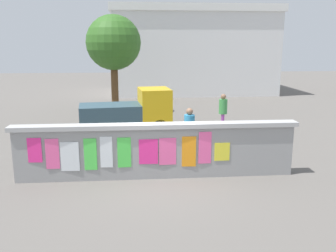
{
  "coord_description": "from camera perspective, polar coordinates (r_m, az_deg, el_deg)",
  "views": [
    {
      "loc": [
        -0.53,
        -9.55,
        3.62
      ],
      "look_at": [
        0.48,
        1.94,
        1.01
      ],
      "focal_mm": 38.99,
      "sensor_mm": 36.0,
      "label": 1
    }
  ],
  "objects": [
    {
      "name": "auto_rickshaw_truck",
      "position": [
        14.83,
        -5.9,
        2.12
      ],
      "size": [
        3.75,
        1.92,
        1.85
      ],
      "color": "black",
      "rests_on": "ground"
    },
    {
      "name": "ground",
      "position": [
        17.93,
        -3.22,
        1.08
      ],
      "size": [
        60.0,
        60.0,
        0.0
      ],
      "primitive_type": "plane",
      "color": "#605B56"
    },
    {
      "name": "building_background",
      "position": [
        28.0,
        3.78,
        11.72
      ],
      "size": [
        11.86,
        6.41,
        6.22
      ],
      "color": "silver",
      "rests_on": "ground"
    },
    {
      "name": "bicycle_far",
      "position": [
        11.67,
        -6.05,
        -3.53
      ],
      "size": [
        1.65,
        0.63,
        0.95
      ],
      "color": "black",
      "rests_on": "ground"
    },
    {
      "name": "bicycle_near",
      "position": [
        11.51,
        -16.15,
        -4.19
      ],
      "size": [
        1.68,
        0.52,
        0.95
      ],
      "color": "black",
      "rests_on": "ground"
    },
    {
      "name": "person_bystander",
      "position": [
        15.16,
        8.6,
        2.6
      ],
      "size": [
        0.39,
        0.39,
        1.62
      ],
      "color": "purple",
      "rests_on": "ground"
    },
    {
      "name": "tree_roadside",
      "position": [
        19.26,
        -8.53,
        12.68
      ],
      "size": [
        2.81,
        2.81,
        5.08
      ],
      "color": "brown",
      "rests_on": "ground"
    },
    {
      "name": "poster_wall",
      "position": [
        9.97,
        -1.83,
        -3.77
      ],
      "size": [
        7.77,
        0.42,
        1.52
      ],
      "color": "gray",
      "rests_on": "ground"
    },
    {
      "name": "motorcycle",
      "position": [
        12.97,
        11.48,
        -1.6
      ],
      "size": [
        1.88,
        0.64,
        0.87
      ],
      "color": "black",
      "rests_on": "ground"
    },
    {
      "name": "person_walking",
      "position": [
        11.75,
        3.35,
        -0.23
      ],
      "size": [
        0.36,
        0.36,
        1.62
      ],
      "color": "#BF6626",
      "rests_on": "ground"
    }
  ]
}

